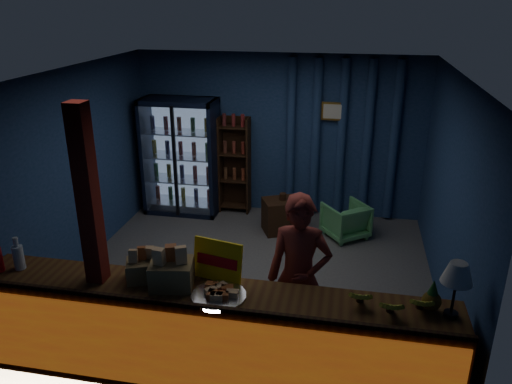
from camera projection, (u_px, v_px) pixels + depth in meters
ground at (252, 275)px, 6.50m from camera, size 4.60×4.60×0.00m
room_walls at (251, 160)px, 5.93m from camera, size 4.60×4.60×4.60m
counter at (210, 336)px, 4.58m from camera, size 4.40×0.57×0.99m
support_post at (94, 245)px, 4.48m from camera, size 0.16×0.16×2.60m
beverage_cooler at (183, 157)px, 8.19m from camera, size 1.20×0.62×1.90m
bottle_shelf at (235, 165)px, 8.22m from camera, size 0.50×0.28×1.60m
curtain_folds at (341, 140)px, 7.80m from camera, size 1.74×0.14×2.50m
framed_picture at (333, 111)px, 7.62m from camera, size 0.36×0.04×0.28m
shopkeeper at (299, 278)px, 4.82m from camera, size 0.62×0.41×1.70m
green_chair at (345, 220)px, 7.46m from camera, size 0.81×0.81×0.53m
side_table at (283, 215)px, 7.64m from camera, size 0.69×0.62×0.62m
yellow_sign at (217, 261)px, 4.54m from camera, size 0.49×0.20×0.38m
soda_bottles at (1, 256)px, 4.75m from camera, size 0.44×0.18×0.33m
snack_box_left at (172, 272)px, 4.45m from camera, size 0.42×0.37×0.40m
snack_box_centre at (143, 268)px, 4.57m from camera, size 0.37×0.34×0.31m
pastry_tray at (219, 294)px, 4.32m from camera, size 0.48×0.48×0.08m
banana_bunches at (391, 301)px, 4.14m from camera, size 0.71×0.28×0.15m
table_lamp at (457, 275)px, 3.93m from camera, size 0.25×0.25×0.49m
pineapple at (432, 298)px, 4.11m from camera, size 0.16×0.16×0.28m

